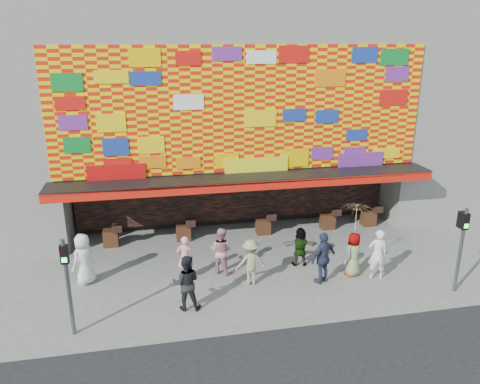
# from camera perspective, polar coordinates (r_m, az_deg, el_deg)

# --- Properties ---
(ground) EXTENTS (90.00, 90.00, 0.00)m
(ground) POSITION_cam_1_polar(r_m,az_deg,el_deg) (16.56, 3.33, -11.49)
(ground) COLOR slate
(ground) RESTS_ON ground
(shop_building) EXTENTS (15.20, 9.40, 10.00)m
(shop_building) POSITION_cam_1_polar(r_m,az_deg,el_deg) (22.59, -1.73, 10.63)
(shop_building) COLOR gray
(shop_building) RESTS_ON ground
(neighbor_right) EXTENTS (11.00, 8.00, 12.00)m
(neighbor_right) POSITION_cam_1_polar(r_m,az_deg,el_deg) (27.66, 26.56, 11.77)
(neighbor_right) COLOR gray
(neighbor_right) RESTS_ON ground
(signal_left) EXTENTS (0.22, 0.20, 3.00)m
(signal_left) POSITION_cam_1_polar(r_m,az_deg,el_deg) (14.13, -20.33, -9.65)
(signal_left) COLOR #59595B
(signal_left) RESTS_ON ground
(signal_right) EXTENTS (0.22, 0.20, 3.00)m
(signal_right) POSITION_cam_1_polar(r_m,az_deg,el_deg) (17.11, 25.43, -5.40)
(signal_right) COLOR #59595B
(signal_right) RESTS_ON ground
(ped_a) EXTENTS (1.06, 1.05, 1.85)m
(ped_a) POSITION_cam_1_polar(r_m,az_deg,el_deg) (17.24, -18.50, -7.75)
(ped_a) COLOR white
(ped_a) RESTS_ON ground
(ped_b) EXTENTS (0.63, 0.43, 1.65)m
(ped_b) POSITION_cam_1_polar(r_m,az_deg,el_deg) (16.79, -6.72, -7.97)
(ped_b) COLOR pink
(ped_b) RESTS_ON ground
(ped_c) EXTENTS (0.99, 0.83, 1.83)m
(ped_c) POSITION_cam_1_polar(r_m,az_deg,el_deg) (15.02, -6.56, -10.92)
(ped_c) COLOR black
(ped_c) RESTS_ON ground
(ped_d) EXTENTS (1.10, 0.65, 1.67)m
(ped_d) POSITION_cam_1_polar(r_m,az_deg,el_deg) (16.36, 1.31, -8.54)
(ped_d) COLOR gray
(ped_d) RESTS_ON ground
(ped_e) EXTENTS (1.20, 0.91, 1.89)m
(ped_e) POSITION_cam_1_polar(r_m,az_deg,el_deg) (16.66, 10.11, -7.90)
(ped_e) COLOR #2C324D
(ped_e) RESTS_ON ground
(ped_f) EXTENTS (1.45, 0.68, 1.50)m
(ped_f) POSITION_cam_1_polar(r_m,az_deg,el_deg) (17.84, 7.34, -6.62)
(ped_f) COLOR gray
(ped_f) RESTS_ON ground
(ped_g) EXTENTS (0.96, 0.87, 1.64)m
(ped_g) POSITION_cam_1_polar(r_m,az_deg,el_deg) (17.43, 13.66, -7.38)
(ped_g) COLOR gray
(ped_g) RESTS_ON ground
(ped_h) EXTENTS (0.75, 0.57, 1.86)m
(ped_h) POSITION_cam_1_polar(r_m,az_deg,el_deg) (17.40, 16.43, -7.28)
(ped_h) COLOR white
(ped_h) RESTS_ON ground
(ped_i) EXTENTS (1.08, 1.04, 1.75)m
(ped_i) POSITION_cam_1_polar(r_m,az_deg,el_deg) (17.11, -2.32, -7.15)
(ped_i) COLOR #C88189
(ped_i) RESTS_ON ground
(parasol) EXTENTS (1.16, 1.18, 2.00)m
(parasol) POSITION_cam_1_polar(r_m,az_deg,el_deg) (16.89, 14.01, -3.07)
(parasol) COLOR #D7BD88
(parasol) RESTS_ON ground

